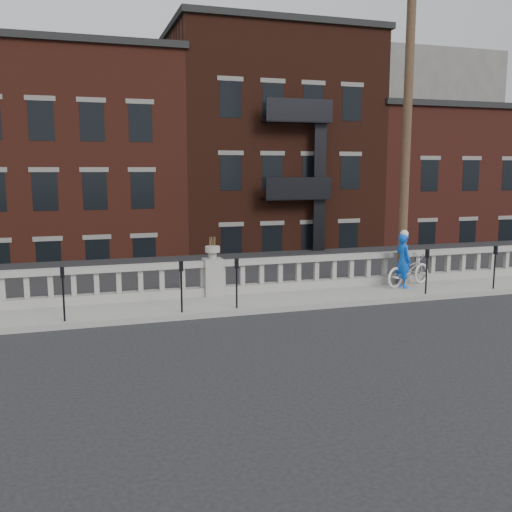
% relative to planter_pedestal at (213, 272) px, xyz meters
% --- Properties ---
extents(ground, '(120.00, 120.00, 0.00)m').
position_rel_planter_pedestal_xyz_m(ground, '(0.00, -3.95, -0.83)').
color(ground, black).
rests_on(ground, ground).
extents(sidewalk, '(32.00, 2.20, 0.15)m').
position_rel_planter_pedestal_xyz_m(sidewalk, '(0.00, -0.95, -0.76)').
color(sidewalk, gray).
rests_on(sidewalk, ground).
extents(balustrade, '(28.00, 0.34, 1.03)m').
position_rel_planter_pedestal_xyz_m(balustrade, '(0.00, 0.00, -0.19)').
color(balustrade, gray).
rests_on(balustrade, sidewalk).
extents(planter_pedestal, '(0.55, 0.55, 1.76)m').
position_rel_planter_pedestal_xyz_m(planter_pedestal, '(0.00, 0.00, 0.00)').
color(planter_pedestal, gray).
rests_on(planter_pedestal, sidewalk).
extents(lower_level, '(80.00, 44.00, 20.80)m').
position_rel_planter_pedestal_xyz_m(lower_level, '(0.56, 19.09, 1.80)').
color(lower_level, '#605E59').
rests_on(lower_level, ground).
extents(utility_pole, '(1.60, 0.28, 10.00)m').
position_rel_planter_pedestal_xyz_m(utility_pole, '(6.20, -0.35, 4.41)').
color(utility_pole, '#422D1E').
rests_on(utility_pole, sidewalk).
extents(parking_meter_a, '(0.10, 0.09, 1.36)m').
position_rel_planter_pedestal_xyz_m(parking_meter_a, '(-4.20, -1.80, 0.17)').
color(parking_meter_a, black).
rests_on(parking_meter_a, sidewalk).
extents(parking_meter_b, '(0.10, 0.09, 1.36)m').
position_rel_planter_pedestal_xyz_m(parking_meter_b, '(-1.26, -1.80, 0.17)').
color(parking_meter_b, black).
rests_on(parking_meter_b, sidewalk).
extents(parking_meter_c, '(0.10, 0.09, 1.36)m').
position_rel_planter_pedestal_xyz_m(parking_meter_c, '(0.24, -1.80, 0.17)').
color(parking_meter_c, black).
rests_on(parking_meter_c, sidewalk).
extents(parking_meter_d, '(0.10, 0.09, 1.36)m').
position_rel_planter_pedestal_xyz_m(parking_meter_d, '(6.16, -1.80, 0.17)').
color(parking_meter_d, black).
rests_on(parking_meter_d, sidewalk).
extents(parking_meter_e, '(0.10, 0.09, 1.36)m').
position_rel_planter_pedestal_xyz_m(parking_meter_e, '(8.63, -1.80, 0.17)').
color(parking_meter_e, black).
rests_on(parking_meter_e, sidewalk).
extents(bicycle, '(2.08, 1.30, 1.03)m').
position_rel_planter_pedestal_xyz_m(bicycle, '(6.34, -0.55, -0.16)').
color(bicycle, silver).
rests_on(bicycle, sidewalk).
extents(cyclist, '(0.45, 0.66, 1.73)m').
position_rel_planter_pedestal_xyz_m(cyclist, '(6.01, -0.74, 0.18)').
color(cyclist, blue).
rests_on(cyclist, sidewalk).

